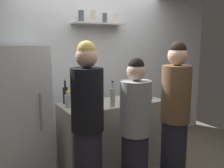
{
  "coord_description": "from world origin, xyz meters",
  "views": [
    {
      "loc": [
        -1.61,
        -2.28,
        1.73
      ],
      "look_at": [
        -0.02,
        0.55,
        1.18
      ],
      "focal_mm": 39.18,
      "sensor_mm": 36.0,
      "label": 1
    }
  ],
  "objects_px": {
    "water_bottle_plastic": "(68,100)",
    "person_blonde": "(88,125)",
    "utensil_holder": "(124,97)",
    "baking_pan": "(138,96)",
    "wine_bottle_dark_glass": "(65,95)",
    "person_brown_jacket": "(175,117)",
    "refrigerator": "(20,114)",
    "person_grey_hoodie": "(135,131)",
    "wine_bottle_amber_glass": "(125,95)",
    "wine_bottle_green_glass": "(86,100)",
    "wine_bottle_pale_glass": "(113,97)"
  },
  "relations": [
    {
      "from": "utensil_holder",
      "to": "person_blonde",
      "type": "height_order",
      "value": "person_blonde"
    },
    {
      "from": "baking_pan",
      "to": "person_brown_jacket",
      "type": "xyz_separation_m",
      "value": [
        -0.06,
        -0.82,
        -0.09
      ]
    },
    {
      "from": "wine_bottle_amber_glass",
      "to": "person_grey_hoodie",
      "type": "xyz_separation_m",
      "value": [
        -0.19,
        -0.51,
        -0.29
      ]
    },
    {
      "from": "wine_bottle_dark_glass",
      "to": "person_brown_jacket",
      "type": "distance_m",
      "value": 1.42
    },
    {
      "from": "wine_bottle_green_glass",
      "to": "wine_bottle_pale_glass",
      "type": "xyz_separation_m",
      "value": [
        0.33,
        -0.08,
        0.02
      ]
    },
    {
      "from": "baking_pan",
      "to": "person_blonde",
      "type": "relative_size",
      "value": 0.19
    },
    {
      "from": "wine_bottle_pale_glass",
      "to": "utensil_holder",
      "type": "bearing_deg",
      "value": 33.88
    },
    {
      "from": "baking_pan",
      "to": "water_bottle_plastic",
      "type": "xyz_separation_m",
      "value": [
        -1.07,
        -0.0,
        0.06
      ]
    },
    {
      "from": "utensil_holder",
      "to": "person_blonde",
      "type": "bearing_deg",
      "value": -145.44
    },
    {
      "from": "wine_bottle_dark_glass",
      "to": "person_grey_hoodie",
      "type": "distance_m",
      "value": 1.09
    },
    {
      "from": "refrigerator",
      "to": "person_blonde",
      "type": "xyz_separation_m",
      "value": [
        0.54,
        -0.87,
        0.02
      ]
    },
    {
      "from": "utensil_holder",
      "to": "person_grey_hoodie",
      "type": "distance_m",
      "value": 0.78
    },
    {
      "from": "wine_bottle_dark_glass",
      "to": "wine_bottle_amber_glass",
      "type": "bearing_deg",
      "value": -33.22
    },
    {
      "from": "utensil_holder",
      "to": "person_grey_hoodie",
      "type": "relative_size",
      "value": 0.14
    },
    {
      "from": "baking_pan",
      "to": "wine_bottle_pale_glass",
      "type": "height_order",
      "value": "wine_bottle_pale_glass"
    },
    {
      "from": "wine_bottle_dark_glass",
      "to": "person_blonde",
      "type": "xyz_separation_m",
      "value": [
        -0.03,
        -0.79,
        -0.18
      ]
    },
    {
      "from": "wine_bottle_dark_glass",
      "to": "water_bottle_plastic",
      "type": "xyz_separation_m",
      "value": [
        -0.03,
        -0.19,
        -0.03
      ]
    },
    {
      "from": "utensil_holder",
      "to": "water_bottle_plastic",
      "type": "bearing_deg",
      "value": 175.54
    },
    {
      "from": "person_grey_hoodie",
      "to": "wine_bottle_pale_glass",
      "type": "bearing_deg",
      "value": -155.1
    },
    {
      "from": "refrigerator",
      "to": "wine_bottle_amber_glass",
      "type": "relative_size",
      "value": 5.02
    },
    {
      "from": "wine_bottle_amber_glass",
      "to": "water_bottle_plastic",
      "type": "bearing_deg",
      "value": 160.64
    },
    {
      "from": "utensil_holder",
      "to": "person_blonde",
      "type": "xyz_separation_m",
      "value": [
        -0.78,
        -0.53,
        -0.12
      ]
    },
    {
      "from": "water_bottle_plastic",
      "to": "person_brown_jacket",
      "type": "xyz_separation_m",
      "value": [
        1.01,
        -0.82,
        -0.15
      ]
    },
    {
      "from": "utensil_holder",
      "to": "wine_bottle_amber_glass",
      "type": "distance_m",
      "value": 0.21
    },
    {
      "from": "wine_bottle_green_glass",
      "to": "person_blonde",
      "type": "relative_size",
      "value": 0.17
    },
    {
      "from": "wine_bottle_green_glass",
      "to": "utensil_holder",
      "type": "bearing_deg",
      "value": 9.98
    },
    {
      "from": "wine_bottle_dark_glass",
      "to": "wine_bottle_amber_glass",
      "type": "height_order",
      "value": "wine_bottle_amber_glass"
    },
    {
      "from": "refrigerator",
      "to": "baking_pan",
      "type": "relative_size",
      "value": 5.02
    },
    {
      "from": "wine_bottle_green_glass",
      "to": "person_brown_jacket",
      "type": "xyz_separation_m",
      "value": [
        0.85,
        -0.65,
        -0.17
      ]
    },
    {
      "from": "baking_pan",
      "to": "wine_bottle_amber_glass",
      "type": "xyz_separation_m",
      "value": [
        -0.38,
        -0.25,
        0.1
      ]
    },
    {
      "from": "person_brown_jacket",
      "to": "baking_pan",
      "type": "bearing_deg",
      "value": 160.15
    },
    {
      "from": "refrigerator",
      "to": "water_bottle_plastic",
      "type": "relative_size",
      "value": 8.41
    },
    {
      "from": "wine_bottle_dark_glass",
      "to": "water_bottle_plastic",
      "type": "relative_size",
      "value": 1.6
    },
    {
      "from": "baking_pan",
      "to": "wine_bottle_pale_glass",
      "type": "distance_m",
      "value": 0.64
    },
    {
      "from": "person_blonde",
      "to": "wine_bottle_green_glass",
      "type": "bearing_deg",
      "value": -85.37
    },
    {
      "from": "baking_pan",
      "to": "utensil_holder",
      "type": "xyz_separation_m",
      "value": [
        -0.3,
        -0.07,
        0.04
      ]
    },
    {
      "from": "water_bottle_plastic",
      "to": "person_blonde",
      "type": "relative_size",
      "value": 0.12
    },
    {
      "from": "baking_pan",
      "to": "water_bottle_plastic",
      "type": "relative_size",
      "value": 1.68
    },
    {
      "from": "wine_bottle_pale_glass",
      "to": "person_grey_hoodie",
      "type": "xyz_separation_m",
      "value": [
        0.0,
        -0.5,
        -0.29
      ]
    },
    {
      "from": "refrigerator",
      "to": "water_bottle_plastic",
      "type": "bearing_deg",
      "value": -26.78
    },
    {
      "from": "wine_bottle_green_glass",
      "to": "water_bottle_plastic",
      "type": "relative_size",
      "value": 1.46
    },
    {
      "from": "wine_bottle_pale_glass",
      "to": "water_bottle_plastic",
      "type": "height_order",
      "value": "wine_bottle_pale_glass"
    },
    {
      "from": "wine_bottle_dark_glass",
      "to": "person_brown_jacket",
      "type": "relative_size",
      "value": 0.19
    },
    {
      "from": "wine_bottle_pale_glass",
      "to": "person_grey_hoodie",
      "type": "bearing_deg",
      "value": -89.83
    },
    {
      "from": "baking_pan",
      "to": "refrigerator",
      "type": "bearing_deg",
      "value": 170.53
    },
    {
      "from": "water_bottle_plastic",
      "to": "person_blonde",
      "type": "bearing_deg",
      "value": -90.02
    },
    {
      "from": "baking_pan",
      "to": "person_blonde",
      "type": "xyz_separation_m",
      "value": [
        -1.07,
        -0.6,
        -0.08
      ]
    },
    {
      "from": "wine_bottle_green_glass",
      "to": "person_grey_hoodie",
      "type": "xyz_separation_m",
      "value": [
        0.34,
        -0.58,
        -0.27
      ]
    },
    {
      "from": "wine_bottle_dark_glass",
      "to": "person_grey_hoodie",
      "type": "relative_size",
      "value": 0.21
    },
    {
      "from": "wine_bottle_amber_glass",
      "to": "water_bottle_plastic",
      "type": "distance_m",
      "value": 0.73
    }
  ]
}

